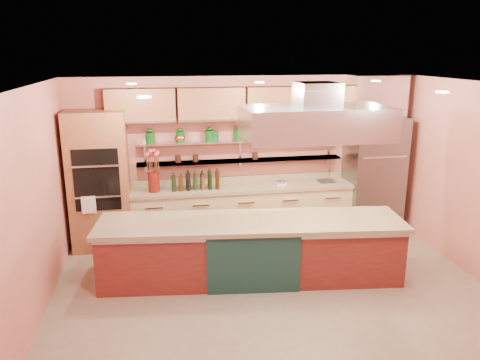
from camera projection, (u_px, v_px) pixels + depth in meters
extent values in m
cube|color=gray|center=(277.00, 297.00, 6.32)|extent=(6.00, 5.00, 0.02)
cube|color=black|center=(282.00, 86.00, 5.58)|extent=(6.00, 5.00, 0.02)
cube|color=#CD6F60|center=(243.00, 156.00, 8.32)|extent=(6.00, 0.04, 2.80)
cube|color=#CD6F60|center=(364.00, 295.00, 3.58)|extent=(6.00, 0.04, 2.80)
cube|color=#CD6F60|center=(29.00, 212.00, 5.43)|extent=(0.04, 5.00, 2.80)
cube|color=#995937|center=(99.00, 181.00, 7.66)|extent=(0.95, 0.64, 2.30)
cube|color=slate|center=(373.00, 174.00, 8.48)|extent=(0.95, 0.72, 2.10)
cube|color=tan|center=(243.00, 211.00, 8.27)|extent=(3.84, 0.64, 0.93)
cube|color=silver|center=(241.00, 161.00, 8.20)|extent=(3.60, 0.26, 0.03)
cube|color=silver|center=(241.00, 141.00, 8.11)|extent=(3.60, 0.26, 0.03)
cube|color=#995937|center=(245.00, 103.00, 7.90)|extent=(4.60, 0.36, 0.55)
cube|color=silver|center=(316.00, 123.00, 6.42)|extent=(2.00, 1.00, 0.45)
cube|color=#FFE5A5|center=(277.00, 87.00, 5.77)|extent=(4.00, 2.80, 0.02)
cube|color=maroon|center=(251.00, 249.00, 6.74)|extent=(4.32, 1.40, 0.88)
cylinder|color=#5E130E|center=(154.00, 182.00, 7.79)|extent=(0.23, 0.23, 0.33)
cube|color=black|center=(195.00, 182.00, 7.92)|extent=(0.89, 0.50, 0.28)
cube|color=silver|center=(281.00, 182.00, 8.21)|extent=(0.18, 0.14, 0.10)
cylinder|color=white|center=(329.00, 175.00, 8.45)|extent=(0.04, 0.04, 0.22)
ellipsoid|color=orange|center=(179.00, 138.00, 7.90)|extent=(0.18, 0.18, 0.13)
cylinder|color=#0F4614|center=(214.00, 136.00, 8.00)|extent=(0.17, 0.17, 0.17)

